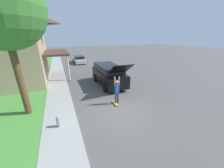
{
  "coord_description": "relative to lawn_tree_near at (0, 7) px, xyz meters",
  "views": [
    {
      "loc": [
        -3.22,
        -6.32,
        4.53
      ],
      "look_at": [
        0.55,
        2.46,
        0.9
      ],
      "focal_mm": 20.0,
      "sensor_mm": 36.0,
      "label": 1
    }
  ],
  "objects": [
    {
      "name": "skateboarder",
      "position": [
        5.59,
        -0.99,
        -4.76
      ],
      "size": [
        0.41,
        0.23,
        2.02
      ],
      "color": "#38383D",
      "rests_on": "ground_plane"
    },
    {
      "name": "lawn",
      "position": [
        -2.64,
        4.15,
        -5.77
      ],
      "size": [
        10.0,
        80.0,
        0.08
      ],
      "color": "#478E38",
      "rests_on": "ground_plane"
    },
    {
      "name": "sidewalk",
      "position": [
        1.76,
        4.15,
        -5.76
      ],
      "size": [
        1.8,
        80.0,
        0.1
      ],
      "color": "#9E9E99",
      "rests_on": "ground_plane"
    },
    {
      "name": "skateboard",
      "position": [
        5.45,
        -1.05,
        -5.73
      ],
      "size": [
        0.22,
        0.79,
        0.1
      ],
      "color": "#A89323",
      "rests_on": "ground_plane"
    },
    {
      "name": "lawn_tree_near",
      "position": [
        0.0,
        0.0,
        0.0
      ],
      "size": [
        4.02,
        4.02,
        7.77
      ],
      "color": "brown",
      "rests_on": "lawn"
    },
    {
      "name": "ground_plane",
      "position": [
        5.36,
        -1.85,
        -5.81
      ],
      "size": [
        120.0,
        120.0,
        0.0
      ],
      "primitive_type": "plane",
      "color": "#54514F"
    },
    {
      "name": "car_down_street",
      "position": [
        5.66,
        15.4,
        -5.2
      ],
      "size": [
        1.98,
        4.52,
        1.26
      ],
      "color": "#B7B7BC",
      "rests_on": "ground_plane"
    },
    {
      "name": "suv_parked",
      "position": [
        6.51,
        2.86,
        -4.76
      ],
      "size": [
        2.13,
        5.66,
        2.61
      ],
      "color": "black",
      "rests_on": "ground_plane"
    },
    {
      "name": "fire_hydrant",
      "position": [
        1.69,
        -2.13,
        -5.4
      ],
      "size": [
        0.2,
        0.2,
        0.65
      ],
      "color": "#99999E",
      "rests_on": "sidewalk"
    }
  ]
}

